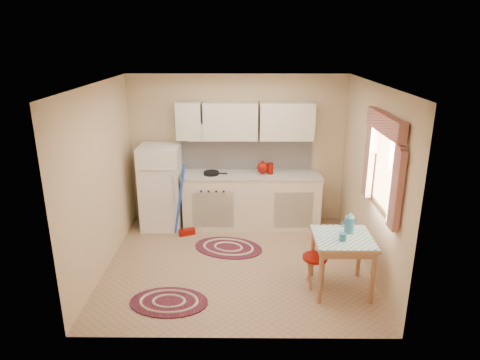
# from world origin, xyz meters

# --- Properties ---
(room_shell) EXTENTS (3.64, 3.60, 2.52)m
(room_shell) POSITION_xyz_m (0.16, 0.24, 1.60)
(room_shell) COLOR tan
(room_shell) RESTS_ON ground
(fridge) EXTENTS (0.65, 0.60, 1.40)m
(fridge) POSITION_xyz_m (-1.26, 1.25, 0.70)
(fridge) COLOR white
(fridge) RESTS_ON ground
(broom) EXTENTS (0.30, 0.22, 1.20)m
(broom) POSITION_xyz_m (-0.81, 0.90, 0.60)
(broom) COLOR blue
(broom) RESTS_ON ground
(base_cabinets) EXTENTS (2.25, 0.60, 0.88)m
(base_cabinets) POSITION_xyz_m (0.24, 1.30, 0.44)
(base_cabinets) COLOR silver
(base_cabinets) RESTS_ON ground
(countertop) EXTENTS (2.27, 0.62, 0.04)m
(countertop) POSITION_xyz_m (0.24, 1.30, 0.90)
(countertop) COLOR #B4B1AA
(countertop) RESTS_ON base_cabinets
(frying_pan) EXTENTS (0.29, 0.29, 0.05)m
(frying_pan) POSITION_xyz_m (-0.42, 1.25, 0.94)
(frying_pan) COLOR black
(frying_pan) RESTS_ON countertop
(red_kettle) EXTENTS (0.23, 0.22, 0.21)m
(red_kettle) POSITION_xyz_m (0.42, 1.30, 1.02)
(red_kettle) COLOR maroon
(red_kettle) RESTS_ON countertop
(red_canister) EXTENTS (0.13, 0.13, 0.16)m
(red_canister) POSITION_xyz_m (0.54, 1.30, 1.00)
(red_canister) COLOR maroon
(red_canister) RESTS_ON countertop
(table) EXTENTS (0.72, 0.72, 0.72)m
(table) POSITION_xyz_m (1.33, -0.64, 0.36)
(table) COLOR tan
(table) RESTS_ON ground
(stool) EXTENTS (0.41, 0.41, 0.42)m
(stool) POSITION_xyz_m (1.01, -0.57, 0.21)
(stool) COLOR maroon
(stool) RESTS_ON ground
(coffee_pot) EXTENTS (0.15, 0.13, 0.29)m
(coffee_pot) POSITION_xyz_m (1.42, -0.52, 0.87)
(coffee_pot) COLOR #2B6985
(coffee_pot) RESTS_ON table
(mug) EXTENTS (0.11, 0.11, 0.10)m
(mug) POSITION_xyz_m (1.30, -0.74, 0.77)
(mug) COLOR #2B6985
(mug) RESTS_ON table
(rug_center) EXTENTS (1.20, 0.96, 0.02)m
(rug_center) POSITION_xyz_m (-0.13, 0.45, 0.01)
(rug_center) COLOR maroon
(rug_center) RESTS_ON ground
(rug_left) EXTENTS (1.00, 0.70, 0.02)m
(rug_left) POSITION_xyz_m (-0.80, -0.97, 0.01)
(rug_left) COLOR maroon
(rug_left) RESTS_ON ground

